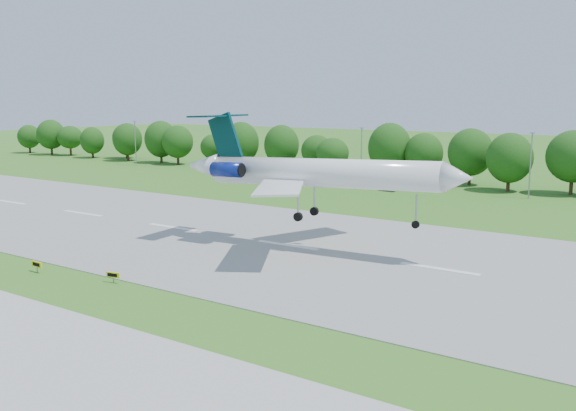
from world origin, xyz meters
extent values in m
plane|color=#2E661A|center=(0.00, 0.00, 0.00)|extent=(600.00, 600.00, 0.00)
cube|color=gray|center=(0.00, 25.00, 0.04)|extent=(400.00, 45.00, 0.08)
cylinder|color=#382314|center=(-140.00, 92.00, 1.80)|extent=(0.70, 0.70, 3.60)
sphere|color=#173E0F|center=(-140.00, 92.00, 6.20)|extent=(8.40, 8.40, 8.40)
cylinder|color=#382314|center=(-100.00, 92.00, 1.80)|extent=(0.70, 0.70, 3.60)
sphere|color=#173E0F|center=(-100.00, 92.00, 6.20)|extent=(8.40, 8.40, 8.40)
cylinder|color=#382314|center=(-60.00, 92.00, 1.80)|extent=(0.70, 0.70, 3.60)
sphere|color=#173E0F|center=(-60.00, 92.00, 6.20)|extent=(8.40, 8.40, 8.40)
cylinder|color=#382314|center=(-20.00, 92.00, 1.80)|extent=(0.70, 0.70, 3.60)
sphere|color=#173E0F|center=(-20.00, 92.00, 6.20)|extent=(8.40, 8.40, 8.40)
cylinder|color=#382314|center=(20.00, 92.00, 1.80)|extent=(0.70, 0.70, 3.60)
sphere|color=#173E0F|center=(20.00, 92.00, 6.20)|extent=(8.40, 8.40, 8.40)
cylinder|color=gray|center=(-90.00, 82.00, 6.00)|extent=(0.24, 0.24, 12.00)
cube|color=gray|center=(-90.00, 82.00, 12.10)|extent=(0.90, 0.25, 0.18)
cylinder|color=gray|center=(-55.00, 82.00, 6.00)|extent=(0.24, 0.24, 12.00)
cube|color=gray|center=(-55.00, 82.00, 12.10)|extent=(0.90, 0.25, 0.18)
cylinder|color=gray|center=(-20.00, 82.00, 6.00)|extent=(0.24, 0.24, 12.00)
cube|color=gray|center=(-20.00, 82.00, 12.10)|extent=(0.90, 0.25, 0.18)
cylinder|color=gray|center=(15.00, 82.00, 6.00)|extent=(0.24, 0.24, 12.00)
cube|color=gray|center=(15.00, 82.00, 12.10)|extent=(0.90, 0.25, 0.18)
cylinder|color=white|center=(4.87, 25.00, 9.56)|extent=(29.72, 6.26, 4.16)
cone|color=white|center=(21.09, 26.57, 9.96)|extent=(3.54, 3.73, 3.51)
cone|color=white|center=(-12.13, 23.36, 9.53)|extent=(5.10, 3.88, 3.55)
cube|color=white|center=(3.77, 17.99, 8.53)|extent=(10.71, 13.49, 0.37)
cube|color=white|center=(2.45, 31.67, 8.53)|extent=(8.89, 13.67, 0.37)
cube|color=#043034|center=(-8.81, 23.68, 13.30)|extent=(5.13, 0.98, 6.67)
cube|color=#043034|center=(-9.79, 23.59, 16.12)|extent=(4.03, 9.59, 0.29)
cylinder|color=navy|center=(-6.61, 21.33, 9.56)|extent=(4.33, 2.26, 1.97)
cylinder|color=navy|center=(-7.10, 26.41, 9.56)|extent=(4.33, 2.26, 1.97)
cylinder|color=gray|center=(16.60, 26.13, 6.12)|extent=(0.20, 0.20, 3.44)
cylinder|color=black|center=(16.60, 26.13, 4.40)|extent=(0.91, 0.38, 0.88)
cylinder|color=gray|center=(3.12, 22.66, 6.12)|extent=(0.24, 0.24, 3.44)
cylinder|color=black|center=(3.12, 22.66, 4.40)|extent=(1.12, 0.54, 1.08)
cylinder|color=gray|center=(2.71, 26.96, 6.12)|extent=(0.24, 0.24, 3.44)
cylinder|color=black|center=(2.71, 26.96, 4.40)|extent=(1.12, 0.54, 1.08)
cube|color=gray|center=(-14.96, -0.41, 0.37)|extent=(0.11, 0.11, 0.73)
cube|color=yellow|center=(-14.96, -0.41, 0.89)|extent=(1.68, 0.26, 0.57)
cube|color=black|center=(-14.96, -0.53, 0.89)|extent=(1.25, 0.07, 0.37)
cube|color=gray|center=(-5.16, 1.54, 0.34)|extent=(0.12, 0.12, 0.68)
cube|color=yellow|center=(-5.16, 1.54, 0.83)|extent=(1.56, 0.49, 0.53)
cube|color=black|center=(-5.14, 1.44, 0.83)|extent=(1.15, 0.26, 0.34)
imported|color=white|center=(-33.93, 77.76, 0.64)|extent=(4.13, 2.64, 1.29)
imported|color=silver|center=(-10.73, 75.89, 0.60)|extent=(3.65, 1.82, 1.19)
camera|label=1|loc=(44.61, -39.91, 18.36)|focal=40.00mm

